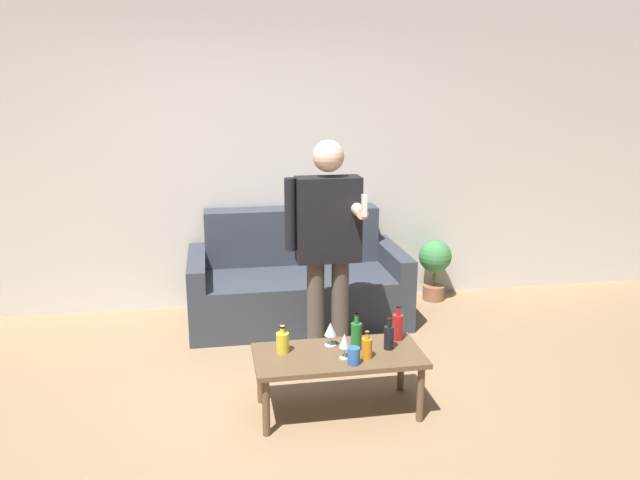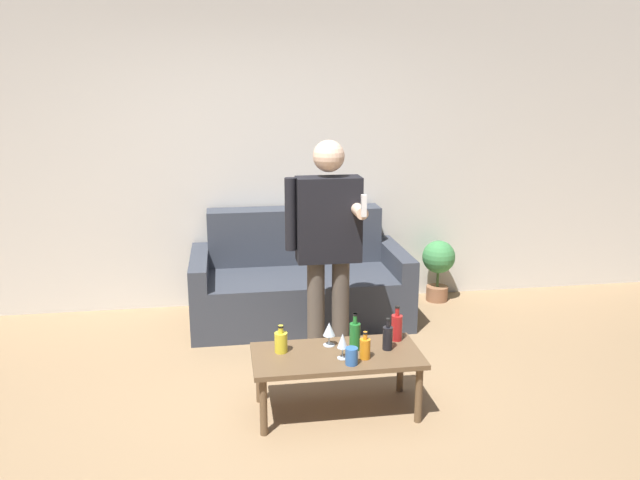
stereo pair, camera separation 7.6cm
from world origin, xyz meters
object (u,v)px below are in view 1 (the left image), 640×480
Objects in this scene: couch at (296,282)px; coffee_table at (338,360)px; bottle_orange at (283,342)px; person_standing_front at (327,238)px.

coffee_table is at bearing -88.83° from couch.
person_standing_front is at bearing 56.90° from bottle_orange.
couch is 1.14m from person_standing_front.
couch is 1.12× the size of person_standing_front.
person_standing_front reaches higher than bottle_orange.
coffee_table is at bearing -12.69° from bottle_orange.
coffee_table is 0.89m from person_standing_front.
couch is at bearing 79.19° from bottle_orange.
person_standing_front is (0.09, -0.96, 0.62)m from couch.
person_standing_front is (0.38, 0.59, 0.48)m from bottle_orange.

